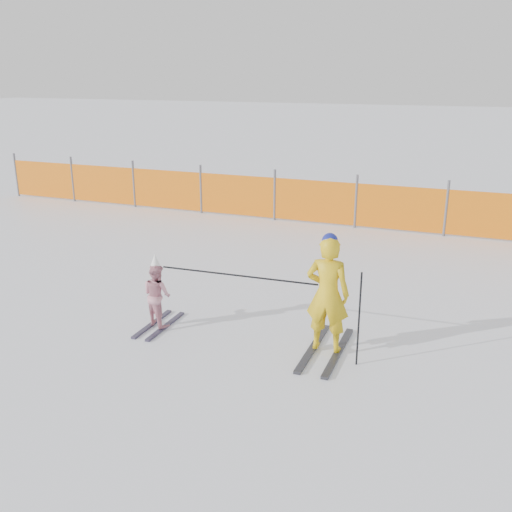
{
  "coord_description": "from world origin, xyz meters",
  "views": [
    {
      "loc": [
        2.77,
        -6.66,
        3.48
      ],
      "look_at": [
        0.0,
        0.5,
        1.0
      ],
      "focal_mm": 40.0,
      "sensor_mm": 36.0,
      "label": 1
    }
  ],
  "objects": [
    {
      "name": "ground",
      "position": [
        0.0,
        0.0,
        0.0
      ],
      "size": [
        120.0,
        120.0,
        0.0
      ],
      "primitive_type": "plane",
      "color": "white",
      "rests_on": "ground"
    },
    {
      "name": "safety_fence",
      "position": [
        -2.17,
        6.26,
        0.56
      ],
      "size": [
        15.28,
        0.06,
        1.25
      ],
      "color": "#595960",
      "rests_on": "ground"
    },
    {
      "name": "adult",
      "position": [
        1.2,
        -0.07,
        0.8
      ],
      "size": [
        0.56,
        1.43,
        1.61
      ],
      "color": "black",
      "rests_on": "ground"
    },
    {
      "name": "child",
      "position": [
        -1.24,
        -0.18,
        0.5
      ],
      "size": [
        0.54,
        1.01,
        1.09
      ],
      "color": "black",
      "rests_on": "ground"
    },
    {
      "name": "ski_poles",
      "position": [
        0.58,
        -0.18,
        0.81
      ],
      "size": [
        2.77,
        0.22,
        1.22
      ],
      "color": "black",
      "rests_on": "ground"
    }
  ]
}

